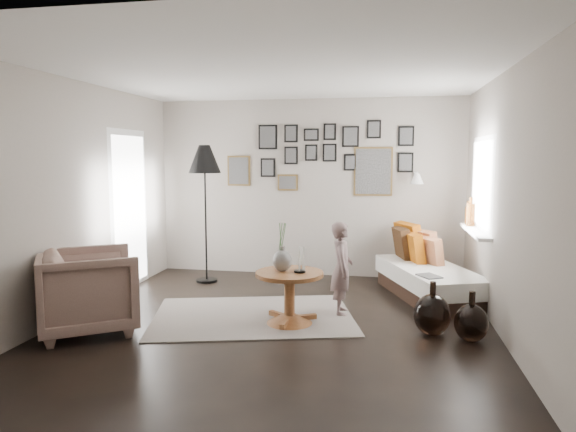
% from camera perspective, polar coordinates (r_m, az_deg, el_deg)
% --- Properties ---
extents(ground, '(4.80, 4.80, 0.00)m').
position_cam_1_polar(ground, '(5.51, -1.48, -12.02)').
color(ground, black).
rests_on(ground, ground).
extents(wall_back, '(4.50, 0.00, 4.50)m').
position_cam_1_polar(wall_back, '(7.60, 2.22, 3.12)').
color(wall_back, '#9F958B').
rests_on(wall_back, ground).
extents(wall_front, '(4.50, 0.00, 4.50)m').
position_cam_1_polar(wall_front, '(2.95, -11.20, -2.47)').
color(wall_front, '#9F958B').
rests_on(wall_front, ground).
extents(wall_left, '(0.00, 4.80, 4.80)m').
position_cam_1_polar(wall_left, '(6.12, -22.62, 1.78)').
color(wall_left, '#9F958B').
rests_on(wall_left, ground).
extents(wall_right, '(0.00, 4.80, 4.80)m').
position_cam_1_polar(wall_right, '(5.26, 23.20, 1.05)').
color(wall_right, '#9F958B').
rests_on(wall_right, ground).
extents(ceiling, '(4.80, 4.80, 0.00)m').
position_cam_1_polar(ceiling, '(5.29, -1.57, 15.73)').
color(ceiling, white).
rests_on(ceiling, wall_back).
extents(door_left, '(0.00, 2.14, 2.14)m').
position_cam_1_polar(door_left, '(7.16, -17.22, 0.61)').
color(door_left, white).
rests_on(door_left, wall_left).
extents(window_right, '(0.15, 1.32, 1.30)m').
position_cam_1_polar(window_right, '(6.60, 19.87, -1.01)').
color(window_right, white).
rests_on(window_right, wall_right).
extents(gallery_wall, '(2.74, 0.03, 1.08)m').
position_cam_1_polar(gallery_wall, '(7.54, 4.39, 6.45)').
color(gallery_wall, brown).
rests_on(gallery_wall, wall_back).
extents(wall_sconce, '(0.18, 0.36, 0.16)m').
position_cam_1_polar(wall_sconce, '(7.27, 14.14, 4.05)').
color(wall_sconce, white).
rests_on(wall_sconce, wall_back).
extents(rug, '(2.49, 2.03, 0.01)m').
position_cam_1_polar(rug, '(5.80, -3.90, -11.02)').
color(rug, beige).
rests_on(rug, ground).
extents(pedestal_table, '(0.72, 0.72, 0.56)m').
position_cam_1_polar(pedestal_table, '(5.47, 0.16, -9.32)').
color(pedestal_table, brown).
rests_on(pedestal_table, ground).
extents(vase, '(0.20, 0.20, 0.51)m').
position_cam_1_polar(vase, '(5.40, -0.64, -4.52)').
color(vase, black).
rests_on(vase, pedestal_table).
extents(candles, '(0.12, 0.12, 0.27)m').
position_cam_1_polar(candles, '(5.35, 1.33, -4.92)').
color(candles, black).
rests_on(candles, pedestal_table).
extents(daybed, '(1.34, 1.91, 0.87)m').
position_cam_1_polar(daybed, '(6.76, 15.35, -6.36)').
color(daybed, black).
rests_on(daybed, ground).
extents(magazine_on_daybed, '(0.30, 0.33, 0.01)m').
position_cam_1_polar(magazine_on_daybed, '(6.10, 15.41, -6.45)').
color(magazine_on_daybed, black).
rests_on(magazine_on_daybed, daybed).
extents(armchair, '(1.27, 1.26, 0.84)m').
position_cam_1_polar(armchair, '(5.58, -21.25, -7.76)').
color(armchair, brown).
rests_on(armchair, ground).
extents(armchair_cushion, '(0.53, 0.53, 0.17)m').
position_cam_1_polar(armchair_cushion, '(5.59, -20.74, -7.07)').
color(armchair_cushion, silver).
rests_on(armchair_cushion, armchair).
extents(floor_lamp, '(0.45, 0.45, 1.92)m').
position_cam_1_polar(floor_lamp, '(7.22, -9.24, 5.69)').
color(floor_lamp, black).
rests_on(floor_lamp, ground).
extents(magazine_basket, '(0.36, 0.36, 0.36)m').
position_cam_1_polar(magazine_basket, '(5.79, -22.60, -9.79)').
color(magazine_basket, black).
rests_on(magazine_basket, ground).
extents(demijohn_large, '(0.36, 0.36, 0.54)m').
position_cam_1_polar(demijohn_large, '(5.35, 15.71, -10.51)').
color(demijohn_large, black).
rests_on(demijohn_large, ground).
extents(demijohn_small, '(0.32, 0.32, 0.49)m').
position_cam_1_polar(demijohn_small, '(5.28, 19.68, -11.12)').
color(demijohn_small, black).
rests_on(demijohn_small, ground).
extents(child, '(0.29, 0.40, 1.04)m').
position_cam_1_polar(child, '(5.78, 5.99, -5.80)').
color(child, '#695353').
rests_on(child, ground).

